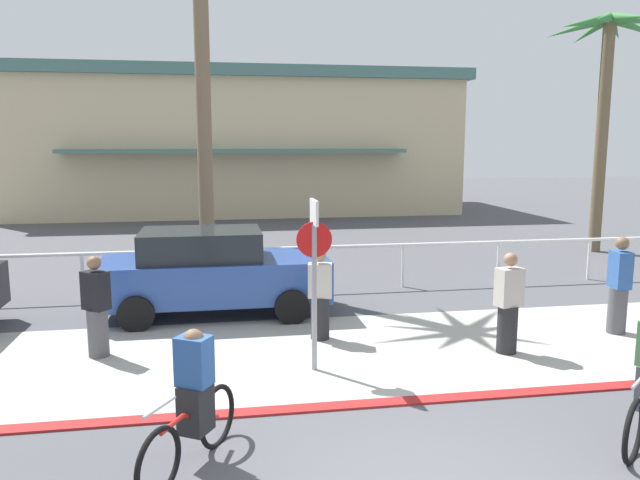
# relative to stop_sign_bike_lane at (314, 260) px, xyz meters

# --- Properties ---
(ground_plane) EXTENTS (80.00, 80.00, 0.00)m
(ground_plane) POSITION_rel_stop_sign_bike_lane_xyz_m (0.52, 6.48, -1.68)
(ground_plane) COLOR #4C4C51
(sidewalk_strip) EXTENTS (44.00, 4.00, 0.02)m
(sidewalk_strip) POSITION_rel_stop_sign_bike_lane_xyz_m (0.52, 0.68, -1.67)
(sidewalk_strip) COLOR #ADAAA0
(sidewalk_strip) RESTS_ON ground
(curb_paint) EXTENTS (44.00, 0.24, 0.03)m
(curb_paint) POSITION_rel_stop_sign_bike_lane_xyz_m (0.52, -1.32, -1.66)
(curb_paint) COLOR maroon
(curb_paint) RESTS_ON ground
(building_backdrop) EXTENTS (21.41, 10.32, 6.66)m
(building_backdrop) POSITION_rel_stop_sign_bike_lane_xyz_m (-0.44, 22.93, 1.68)
(building_backdrop) COLOR beige
(building_backdrop) RESTS_ON ground
(rail_fence) EXTENTS (23.96, 0.08, 1.04)m
(rail_fence) POSITION_rel_stop_sign_bike_lane_xyz_m (0.52, 4.98, -0.83)
(rail_fence) COLOR white
(rail_fence) RESTS_ON ground
(stop_sign_bike_lane) EXTENTS (0.52, 0.56, 2.56)m
(stop_sign_bike_lane) POSITION_rel_stop_sign_bike_lane_xyz_m (0.00, 0.00, 0.00)
(stop_sign_bike_lane) COLOR gray
(stop_sign_bike_lane) RESTS_ON ground
(palm_tree_3) EXTENTS (3.39, 3.56, 7.15)m
(palm_tree_3) POSITION_rel_stop_sign_bike_lane_xyz_m (10.23, 8.61, 3.85)
(palm_tree_3) COLOR brown
(palm_tree_3) RESTS_ON ground
(car_blue_1) EXTENTS (4.40, 2.02, 1.69)m
(car_blue_1) POSITION_rel_stop_sign_bike_lane_xyz_m (-1.50, 3.34, -0.81)
(car_blue_1) COLOR #284793
(car_blue_1) RESTS_ON ground
(cyclist_red_1) EXTENTS (0.98, 1.60, 1.50)m
(cyclist_red_1) POSITION_rel_stop_sign_bike_lane_xyz_m (-1.67, -2.46, -0.98)
(cyclist_red_1) COLOR black
(cyclist_red_1) RESTS_ON ground
(pedestrian_0) EXTENTS (0.47, 0.45, 1.63)m
(pedestrian_0) POSITION_rel_stop_sign_bike_lane_xyz_m (-3.27, 1.15, -0.93)
(pedestrian_0) COLOR #4C4C51
(pedestrian_0) RESTS_ON ground
(pedestrian_1) EXTENTS (0.44, 0.38, 1.58)m
(pedestrian_1) POSITION_rel_stop_sign_bike_lane_xyz_m (0.33, 1.43, -0.96)
(pedestrian_1) COLOR #232326
(pedestrian_1) RESTS_ON ground
(pedestrian_2) EXTENTS (0.36, 0.43, 1.75)m
(pedestrian_2) POSITION_rel_stop_sign_bike_lane_xyz_m (5.57, 0.88, -0.86)
(pedestrian_2) COLOR #4C4C51
(pedestrian_2) RESTS_ON ground
(pedestrian_3) EXTENTS (0.45, 0.38, 1.65)m
(pedestrian_3) POSITION_rel_stop_sign_bike_lane_xyz_m (3.17, 0.23, -0.92)
(pedestrian_3) COLOR #232326
(pedestrian_3) RESTS_ON ground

